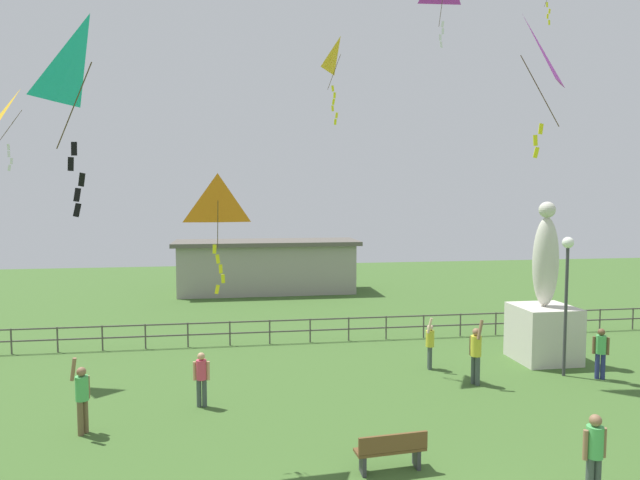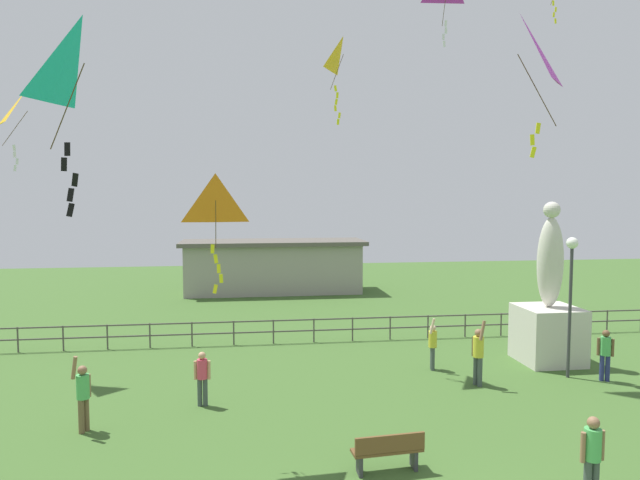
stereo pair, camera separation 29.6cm
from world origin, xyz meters
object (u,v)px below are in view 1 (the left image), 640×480
Objects in this scene: kite_3 at (522,59)px; park_bench at (391,450)px; person_1 at (594,451)px; person_2 at (476,351)px; kite_2 at (90,69)px; person_6 at (430,343)px; lamppost at (567,275)px; kite_0 at (218,204)px; person_4 at (82,395)px; kite_1 at (21,112)px; statue_monument at (544,316)px; person_0 at (201,376)px; kite_4 at (340,58)px; person_3 at (601,350)px.

park_bench is at bearing 153.94° from kite_3.
person_1 is 6.57m from person_2.
kite_2 reaches higher than person_2.
lamppost is at bearing -18.21° from person_6.
park_bench is at bearing -17.09° from kite_0.
kite_1 reaches higher than person_4.
park_bench is at bearing -144.09° from lamppost.
park_bench is 6.29m from kite_0.
lamppost is (-0.25, -1.66, 1.65)m from statue_monument.
person_2 is 1.89m from person_6.
person_0 is at bearing -36.45° from kite_1.
person_1 is 0.60× the size of kite_2.
person_1 is at bearing 5.30° from kite_2.
person_2 is 11.09m from person_4.
park_bench is at bearing -116.10° from person_6.
person_2 is at bearing 84.66° from person_1.
lamppost is 3.89m from person_2.
kite_0 is (0.60, -3.22, 4.70)m from person_0.
kite_4 is (0.38, 7.78, 9.91)m from park_bench.
person_6 is 0.69× the size of kite_0.
kite_4 is at bearing 159.64° from lamppost.
person_1 is (-4.03, -8.55, -0.64)m from statue_monument.
person_1 is at bearing -37.45° from kite_1.
person_0 is 0.59× the size of kite_1.
park_bench is 3.87m from person_1.
person_6 is at bearing 160.00° from person_3.
kite_3 is (-1.10, -7.60, 7.38)m from person_6.
person_2 is 13.45m from kite_2.
park_bench is 1.01× the size of person_0.
lamppost reaches higher than person_1.
person_6 is 9.86m from kite_0.
lamppost is at bearing -98.52° from statue_monument.
person_0 is 7.67m from person_6.
person_1 is 1.03× the size of person_3.
person_6 is at bearing 116.89° from person_2.
person_4 is (-10.31, 4.60, 0.01)m from person_1.
kite_2 is at bearing -141.48° from person_2.
kite_4 is at bearing 156.69° from person_6.
person_2 is 4.10m from person_3.
person_0 is at bearing -167.36° from statue_monument.
statue_monument is at bearing 27.88° from kite_0.
kite_4 is (5.54, 10.24, 2.86)m from kite_2.
person_0 is at bearing 133.73° from park_bench.
kite_1 reaches higher than person_0.
kite_1 is (-18.10, 3.83, 7.54)m from person_3.
kite_1 is at bearing 130.50° from kite_0.
kite_0 reaches higher than person_2.
person_3 is 12.61m from kite_4.
kite_2 is (4.78, -11.05, -0.96)m from kite_1.
person_2 is at bearing -173.57° from lamppost.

